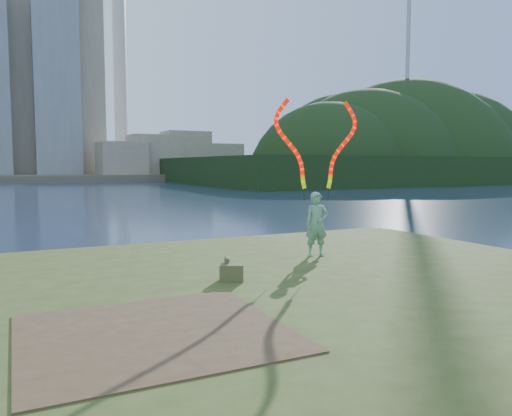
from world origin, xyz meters
TOP-DOWN VIEW (x-y plane):
  - ground at (0.00, 0.00)m, footprint 320.00×320.00m
  - grassy_knoll at (0.00, -2.30)m, footprint 20.00×18.00m
  - dirt_patch at (-2.20, -3.20)m, footprint 3.20×3.00m
  - far_shore at (0.00, 95.00)m, footprint 320.00×40.00m
  - wooded_hill at (59.57, 59.96)m, footprint 78.00×50.00m
  - woman_with_ribbons at (2.54, 0.42)m, footprint 1.94×0.56m
  - canvas_bag at (-0.22, -1.02)m, footprint 0.51×0.57m

SIDE VIEW (x-z plane):
  - ground at x=0.00m, z-range 0.00..0.00m
  - wooded_hill at x=59.57m, z-range -31.34..31.66m
  - grassy_knoll at x=0.00m, z-range -0.06..0.74m
  - far_shore at x=0.00m, z-range 0.00..1.20m
  - dirt_patch at x=-2.20m, z-range 0.80..0.82m
  - canvas_bag at x=-0.22m, z-range 0.76..1.17m
  - woman_with_ribbons at x=2.54m, z-range 0.31..4.18m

